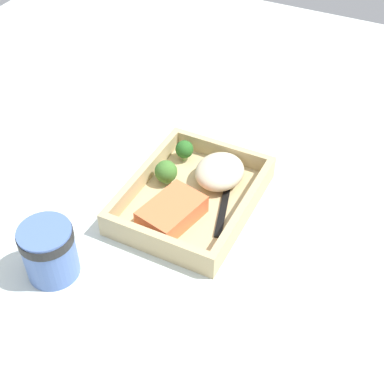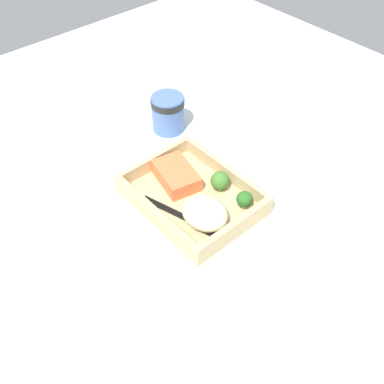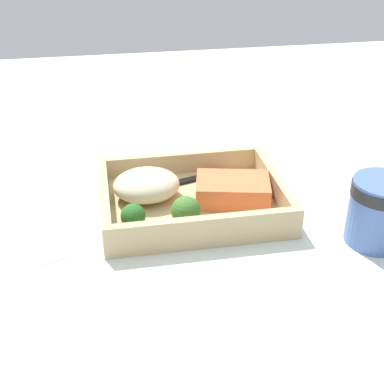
% 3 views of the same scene
% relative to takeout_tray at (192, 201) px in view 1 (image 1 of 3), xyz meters
% --- Properties ---
extents(ground_plane, '(1.60, 1.60, 0.02)m').
position_rel_takeout_tray_xyz_m(ground_plane, '(0.00, 0.00, -0.02)').
color(ground_plane, silver).
extents(takeout_tray, '(0.25, 0.19, 0.01)m').
position_rel_takeout_tray_xyz_m(takeout_tray, '(0.00, 0.00, 0.00)').
color(takeout_tray, tan).
rests_on(takeout_tray, ground_plane).
extents(tray_rim, '(0.25, 0.19, 0.03)m').
position_rel_takeout_tray_xyz_m(tray_rim, '(0.00, 0.00, 0.02)').
color(tray_rim, tan).
rests_on(tray_rim, takeout_tray).
extents(salmon_fillet, '(0.11, 0.09, 0.03)m').
position_rel_takeout_tray_xyz_m(salmon_fillet, '(-0.06, 0.01, 0.02)').
color(salmon_fillet, '#EE6E3E').
rests_on(salmon_fillet, takeout_tray).
extents(mashed_potatoes, '(0.09, 0.08, 0.04)m').
position_rel_takeout_tray_xyz_m(mashed_potatoes, '(0.06, -0.02, 0.03)').
color(mashed_potatoes, beige).
rests_on(mashed_potatoes, takeout_tray).
extents(broccoli_floret_1, '(0.04, 0.04, 0.04)m').
position_rel_takeout_tray_xyz_m(broccoli_floret_1, '(0.02, 0.06, 0.03)').
color(broccoli_floret_1, '#7DA665').
rests_on(broccoli_floret_1, takeout_tray).
extents(broccoli_floret_2, '(0.03, 0.03, 0.04)m').
position_rel_takeout_tray_xyz_m(broccoli_floret_2, '(0.08, 0.06, 0.03)').
color(broccoli_floret_2, '#8AA366').
rests_on(broccoli_floret_2, takeout_tray).
extents(fork, '(0.16, 0.06, 0.00)m').
position_rel_takeout_tray_xyz_m(fork, '(0.03, -0.05, 0.01)').
color(fork, black).
rests_on(fork, takeout_tray).
extents(paper_cup, '(0.08, 0.08, 0.09)m').
position_rel_takeout_tray_xyz_m(paper_cup, '(-0.21, 0.12, 0.04)').
color(paper_cup, '#4C6BAD').
rests_on(paper_cup, ground_plane).
extents(receipt_slip, '(0.15, 0.17, 0.00)m').
position_rel_takeout_tray_xyz_m(receipt_slip, '(0.20, 0.01, -0.00)').
color(receipt_slip, white).
rests_on(receipt_slip, ground_plane).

